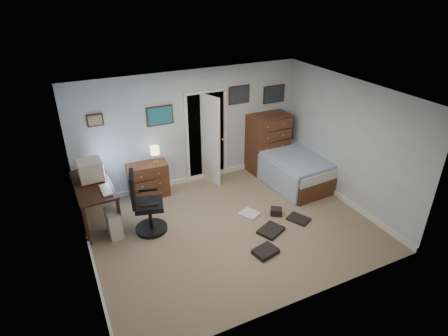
# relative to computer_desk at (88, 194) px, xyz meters

# --- Properties ---
(floor) EXTENTS (5.00, 4.00, 0.02)m
(floor) POSITION_rel_computer_desk_xyz_m (2.30, -1.28, -0.63)
(floor) COLOR gray
(floor) RESTS_ON ground
(computer_desk) EXTENTS (0.70, 1.43, 0.81)m
(computer_desk) POSITION_rel_computer_desk_xyz_m (0.00, 0.00, 0.00)
(computer_desk) COLOR #321810
(computer_desk) RESTS_ON floor
(crt_monitor) EXTENTS (0.43, 0.40, 0.39)m
(crt_monitor) POSITION_rel_computer_desk_xyz_m (0.12, 0.15, 0.39)
(crt_monitor) COLOR beige
(crt_monitor) RESTS_ON computer_desk
(keyboard) EXTENTS (0.18, 0.44, 0.03)m
(keyboard) POSITION_rel_computer_desk_xyz_m (0.28, -0.35, 0.20)
(keyboard) COLOR beige
(keyboard) RESTS_ON computer_desk
(pc_tower) EXTENTS (0.24, 0.46, 0.49)m
(pc_tower) POSITION_rel_computer_desk_xyz_m (0.30, -0.55, -0.38)
(pc_tower) COLOR beige
(pc_tower) RESTS_ON floor
(office_chair) EXTENTS (0.70, 0.70, 1.20)m
(office_chair) POSITION_rel_computer_desk_xyz_m (0.86, -0.70, -0.16)
(office_chair) COLOR black
(office_chair) RESTS_ON floor
(media_stack) EXTENTS (0.17, 0.17, 0.81)m
(media_stack) POSITION_rel_computer_desk_xyz_m (-0.02, 0.72, -0.22)
(media_stack) COLOR maroon
(media_stack) RESTS_ON floor
(low_dresser) EXTENTS (0.85, 0.46, 0.73)m
(low_dresser) POSITION_rel_computer_desk_xyz_m (1.23, 0.50, -0.26)
(low_dresser) COLOR brown
(low_dresser) RESTS_ON floor
(table_lamp) EXTENTS (0.19, 0.19, 0.36)m
(table_lamp) POSITION_rel_computer_desk_xyz_m (1.43, 0.50, 0.37)
(table_lamp) COLOR gold
(table_lamp) RESTS_ON low_dresser
(doorway) EXTENTS (0.96, 1.12, 2.05)m
(doorway) POSITION_rel_computer_desk_xyz_m (2.64, 1.00, 0.38)
(doorway) COLOR black
(doorway) RESTS_ON floor
(tall_dresser) EXTENTS (0.97, 0.61, 1.37)m
(tall_dresser) POSITION_rel_computer_desk_xyz_m (4.11, 0.47, 0.06)
(tall_dresser) COLOR brown
(tall_dresser) RESTS_ON floor
(headboard_bookcase) EXTENTS (0.95, 0.25, 0.85)m
(headboard_bookcase) POSITION_rel_computer_desk_xyz_m (4.50, 0.59, -0.17)
(headboard_bookcase) COLOR brown
(headboard_bookcase) RESTS_ON floor
(bed) EXTENTS (1.31, 2.27, 0.72)m
(bed) POSITION_rel_computer_desk_xyz_m (4.28, -0.13, -0.28)
(bed) COLOR brown
(bed) RESTS_ON floor
(wall_posters) EXTENTS (4.38, 0.04, 0.60)m
(wall_posters) POSITION_rel_computer_desk_xyz_m (2.87, 0.70, 1.12)
(wall_posters) COLOR #331E11
(wall_posters) RESTS_ON floor
(floor_clutter) EXTENTS (1.52, 1.52, 0.14)m
(floor_clutter) POSITION_rel_computer_desk_xyz_m (2.90, -1.67, -0.59)
(floor_clutter) COLOR silver
(floor_clutter) RESTS_ON floor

